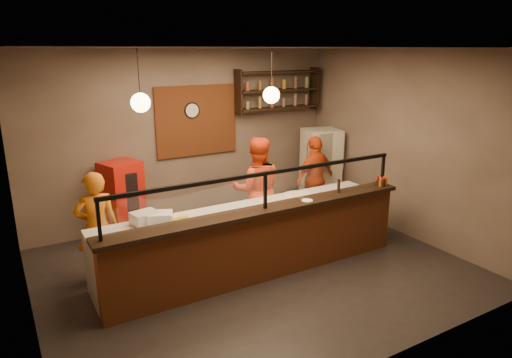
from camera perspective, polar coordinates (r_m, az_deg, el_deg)
floor at (r=6.99m, az=-0.20°, el=-11.16°), size 6.00×6.00×0.00m
ceiling at (r=6.23m, az=-0.23°, el=16.08°), size 6.00×6.00×0.00m
wall_back at (r=8.63m, az=-8.63°, el=5.17°), size 6.00×0.00×6.00m
wall_left at (r=5.61m, az=-27.76°, el=-2.36°), size 0.00×5.00×5.00m
wall_right at (r=8.31m, az=18.02°, el=4.15°), size 0.00×5.00×5.00m
wall_front at (r=4.54m, az=15.93°, el=-5.13°), size 6.00×0.00×6.00m
brick_patch at (r=8.62m, az=-7.40°, el=7.24°), size 1.60×0.04×1.30m
service_counter at (r=6.54m, az=1.13°, el=-8.29°), size 4.60×0.25×1.00m
counter_ledge at (r=6.34m, az=1.15°, el=-3.92°), size 4.70×0.37×0.06m
worktop_cabinet at (r=6.97m, az=-1.04°, el=-7.40°), size 4.60×0.75×0.85m
worktop at (r=6.80m, az=-1.06°, el=-3.91°), size 4.60×0.75×0.05m
sneeze_guard at (r=6.24m, az=1.17°, el=-0.98°), size 4.50×0.05×0.52m
wall_shelving at (r=9.23m, az=2.79°, el=11.04°), size 1.84×0.28×0.85m
wall_clock at (r=8.55m, az=-8.04°, el=8.49°), size 0.30×0.04×0.30m
pendant_left at (r=5.85m, az=-14.23°, el=9.25°), size 0.24×0.24×0.77m
pendant_right at (r=6.63m, az=1.93°, el=10.46°), size 0.24×0.24×0.77m
cook_left at (r=6.75m, az=-19.27°, el=-5.71°), size 0.60×0.41×1.60m
cook_mid at (r=7.73m, az=0.13°, el=-1.29°), size 1.08×0.98×1.79m
cook_right at (r=8.73m, az=7.36°, el=0.07°), size 1.02×0.57×1.64m
fridge at (r=9.46m, az=8.06°, el=1.28°), size 0.82×0.79×1.64m
red_cooler at (r=8.13m, az=-16.35°, el=-2.63°), size 0.74×0.71×1.37m
pizza_dough at (r=7.42m, az=5.29°, el=-2.03°), size 0.58×0.58×0.01m
prep_tub_a at (r=6.31m, az=-11.91°, el=-4.84°), size 0.41×0.37×0.17m
prep_tub_b at (r=6.36m, az=-13.73°, el=-4.76°), size 0.39×0.34×0.17m
prep_tub_c at (r=5.88m, az=-18.65°, el=-7.08°), size 0.33×0.29×0.14m
rolling_pin at (r=6.42m, az=-10.14°, el=-4.86°), size 0.38×0.08×0.06m
condiment_caddy at (r=7.65m, az=15.39°, el=-0.42°), size 0.21×0.19×0.09m
pepper_mill at (r=7.10m, az=10.29°, el=-0.84°), size 0.05×0.05×0.21m
small_plate at (r=6.67m, az=6.42°, el=-2.68°), size 0.21×0.21×0.01m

